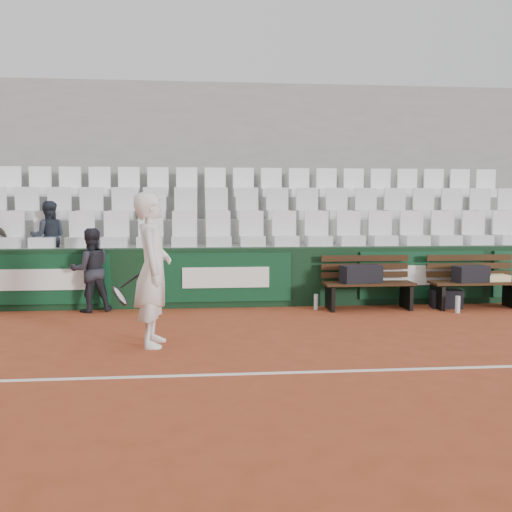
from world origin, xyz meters
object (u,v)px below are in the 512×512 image
at_px(sports_bag_right, 471,274).
at_px(sports_bag_ground, 446,299).
at_px(bench_right, 475,295).
at_px(tennis_player, 153,270).
at_px(bench_left, 368,296).
at_px(ball_kid, 91,270).
at_px(spectator_c, 48,211).
at_px(water_bottle_near, 316,302).
at_px(water_bottle_far, 458,304).
at_px(sports_bag_left, 361,274).

distance_m(sports_bag_right, sports_bag_ground, 0.58).
relative_size(bench_right, tennis_player, 0.80).
bearing_deg(tennis_player, bench_left, 32.67).
distance_m(ball_kid, spectator_c, 1.50).
relative_size(water_bottle_near, water_bottle_far, 0.95).
xyz_separation_m(bench_left, ball_kid, (-4.55, 0.22, 0.45)).
height_order(sports_bag_left, tennis_player, tennis_player).
bearing_deg(water_bottle_near, ball_kid, 177.24).
bearing_deg(ball_kid, sports_bag_left, 158.26).
bearing_deg(spectator_c, sports_bag_left, 156.70).
xyz_separation_m(water_bottle_near, tennis_player, (-2.48, -2.19, 0.81)).
distance_m(bench_left, water_bottle_near, 0.88).
bearing_deg(sports_bag_ground, sports_bag_right, -19.52).
xyz_separation_m(water_bottle_far, ball_kid, (-5.88, 0.68, 0.54)).
height_order(bench_left, water_bottle_near, bench_left).
bearing_deg(tennis_player, spectator_c, 122.78).
xyz_separation_m(tennis_player, spectator_c, (-2.04, 3.17, 0.69)).
height_order(bench_right, ball_kid, ball_kid).
xyz_separation_m(bench_right, spectator_c, (-7.21, 1.08, 1.40)).
bearing_deg(tennis_player, sports_bag_right, 22.01).
relative_size(bench_left, ball_kid, 1.10).
distance_m(bench_right, water_bottle_near, 2.69).
height_order(sports_bag_right, spectator_c, spectator_c).
bearing_deg(ball_kid, bench_left, 158.45).
bearing_deg(sports_bag_left, bench_left, 3.53).
relative_size(bench_left, spectator_c, 1.20).
xyz_separation_m(sports_bag_right, water_bottle_near, (-2.59, 0.15, -0.45)).
distance_m(sports_bag_left, water_bottle_far, 1.60).
relative_size(sports_bag_ground, tennis_player, 0.27).
distance_m(water_bottle_near, spectator_c, 4.86).
height_order(sports_bag_left, spectator_c, spectator_c).
height_order(water_bottle_far, spectator_c, spectator_c).
bearing_deg(tennis_player, sports_bag_ground, 24.84).
relative_size(bench_right, sports_bag_ground, 3.02).
bearing_deg(bench_right, bench_left, 178.01).
bearing_deg(sports_bag_left, water_bottle_far, -17.13).
bearing_deg(spectator_c, ball_kid, 124.57).
height_order(bench_left, tennis_player, tennis_player).
bearing_deg(spectator_c, sports_bag_right, 158.79).
bearing_deg(bench_right, sports_bag_left, 178.39).
distance_m(water_bottle_near, ball_kid, 3.72).
relative_size(water_bottle_far, ball_kid, 0.20).
xyz_separation_m(sports_bag_right, ball_kid, (-6.26, 0.32, 0.09)).
xyz_separation_m(sports_bag_right, water_bottle_far, (-0.38, -0.36, -0.45)).
bearing_deg(sports_bag_ground, water_bottle_far, -92.11).
bearing_deg(bench_left, sports_bag_left, -176.47).
distance_m(sports_bag_ground, water_bottle_far, 0.49).
height_order(sports_bag_right, tennis_player, tennis_player).
height_order(bench_left, spectator_c, spectator_c).
xyz_separation_m(bench_left, sports_bag_right, (1.71, -0.10, 0.36)).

